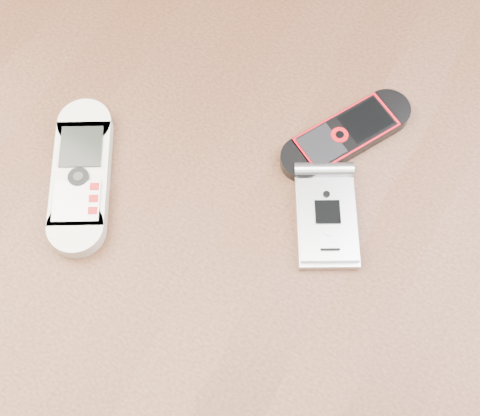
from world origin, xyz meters
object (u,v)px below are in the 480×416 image
object	(u,v)px
nokia_black_red	(346,135)
motorola_razr	(327,218)
table	(236,250)
nokia_white	(81,175)

from	to	relation	value
nokia_black_red	motorola_razr	xyz separation A→B (m)	(0.02, -0.08, 0.00)
table	motorola_razr	bearing A→B (deg)	21.94
table	nokia_white	bearing A→B (deg)	-162.67
nokia_black_red	table	bearing A→B (deg)	-86.74
nokia_black_red	motorola_razr	world-z (taller)	motorola_razr
motorola_razr	nokia_black_red	bearing A→B (deg)	74.64
table	nokia_black_red	distance (m)	0.17
table	nokia_black_red	xyz separation A→B (m)	(0.05, 0.11, 0.11)
table	nokia_white	distance (m)	0.18
nokia_black_red	motorola_razr	distance (m)	0.09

